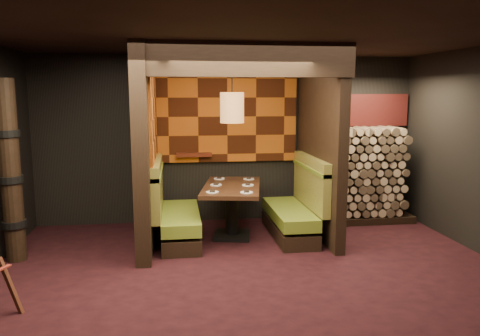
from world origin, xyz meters
name	(u,v)px	position (x,y,z in m)	size (l,w,h in m)	color
floor	(255,280)	(0.00, 0.00, -0.01)	(6.50, 5.50, 0.02)	black
ceiling	(256,34)	(0.00, 0.00, 2.86)	(6.50, 5.50, 0.02)	black
wall_back	(228,139)	(0.00, 2.76, 1.43)	(6.50, 0.02, 2.85)	black
wall_front	(338,230)	(0.00, -2.76, 1.43)	(6.50, 0.02, 2.85)	black
partition_left	(145,148)	(-1.35, 1.65, 1.43)	(0.20, 2.20, 2.85)	black
partition_right	(320,145)	(1.30, 1.70, 1.43)	(0.15, 2.10, 2.85)	black
header_beam	(245,59)	(-0.02, 0.70, 2.63)	(2.85, 0.18, 0.44)	black
tapa_back_panel	(227,116)	(-0.02, 2.71, 1.82)	(2.40, 0.06, 1.55)	#AE5113
tapa_side_panel	(153,118)	(-1.23, 1.82, 1.85)	(0.04, 1.85, 1.45)	#AE5113
lacquer_shelf	(194,155)	(-0.60, 2.65, 1.18)	(0.60, 0.12, 0.07)	#582011
booth_bench_left	(174,215)	(-0.96, 1.65, 0.40)	(0.68, 1.60, 1.14)	black
booth_bench_right	(296,211)	(0.93, 1.65, 0.40)	(0.68, 1.60, 1.14)	black
dining_table	(232,200)	(-0.07, 1.71, 0.58)	(1.11, 1.68, 0.82)	black
place_settings	(232,185)	(-0.07, 1.71, 0.83)	(0.85, 1.31, 0.03)	white
pendant_lamp	(232,108)	(-0.07, 1.66, 2.00)	(0.36, 0.36, 1.08)	#AD723D
totem_column	(10,173)	(-3.05, 1.10, 1.19)	(0.31, 0.31, 2.40)	black
firewood_stack	(362,175)	(2.29, 2.35, 0.82)	(1.73, 0.70, 1.64)	black
mosaic_header	(357,110)	(2.29, 2.68, 1.92)	(1.83, 0.10, 0.56)	maroon
bay_front_post	(320,143)	(1.39, 1.96, 1.43)	(0.08, 0.08, 2.85)	black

